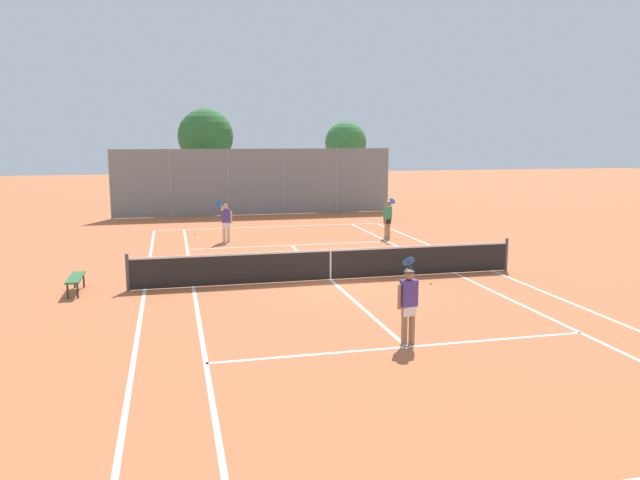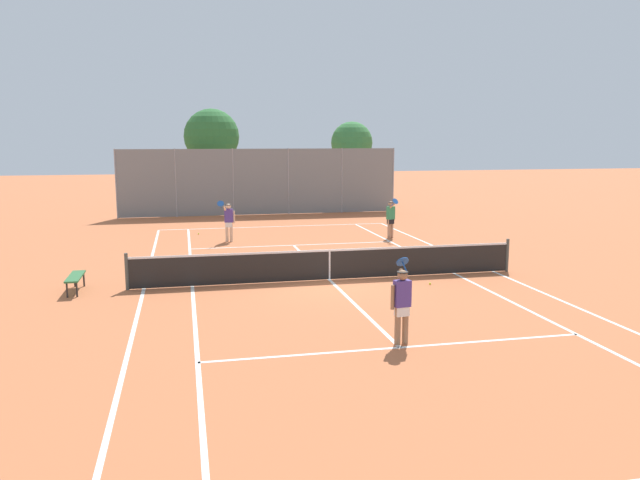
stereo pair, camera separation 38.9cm
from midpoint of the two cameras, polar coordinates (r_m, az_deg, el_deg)
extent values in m
plane|color=#BC663D|center=(19.16, 0.38, -3.66)|extent=(120.00, 120.00, 0.00)
cube|color=silver|center=(30.66, -4.95, 1.22)|extent=(11.00, 0.10, 0.01)
cube|color=silver|center=(18.66, -16.31, -4.39)|extent=(0.10, 23.80, 0.01)
cube|color=silver|center=(21.13, 15.03, -2.75)|extent=(0.10, 23.80, 0.01)
cube|color=silver|center=(18.63, -12.09, -4.24)|extent=(0.10, 23.80, 0.01)
cube|color=silver|center=(20.52, 11.66, -2.98)|extent=(0.10, 23.80, 0.01)
cube|color=silver|center=(13.26, 7.10, -9.68)|extent=(8.26, 0.10, 0.01)
cube|color=silver|center=(25.30, -3.09, -0.48)|extent=(8.26, 0.10, 0.01)
cube|color=silver|center=(19.16, 0.38, -3.66)|extent=(0.10, 12.80, 0.01)
cylinder|color=#474C47|center=(18.57, -17.77, -2.84)|extent=(0.10, 0.10, 1.07)
cylinder|color=#474C47|center=(21.24, 16.16, -1.27)|extent=(0.10, 0.10, 1.07)
cube|color=black|center=(19.06, 0.38, -2.30)|extent=(11.90, 0.02, 0.89)
cube|color=white|center=(18.97, 0.38, -0.96)|extent=(11.90, 0.03, 0.06)
cube|color=white|center=(19.06, 0.38, -2.36)|extent=(0.05, 0.03, 0.89)
cylinder|color=#936B4C|center=(13.32, 6.88, -7.75)|extent=(0.13, 0.13, 0.82)
cylinder|color=#936B4C|center=(13.40, 7.57, -7.66)|extent=(0.13, 0.13, 0.82)
cube|color=white|center=(13.27, 7.26, -6.34)|extent=(0.30, 0.21, 0.24)
cube|color=#4C388C|center=(13.18, 7.29, -4.83)|extent=(0.36, 0.24, 0.56)
sphere|color=#936B4C|center=(13.09, 7.32, -3.18)|extent=(0.22, 0.22, 0.22)
cylinder|color=black|center=(13.07, 7.33, -2.89)|extent=(0.23, 0.23, 0.02)
cylinder|color=#936B4C|center=(13.09, 6.43, -5.18)|extent=(0.08, 0.08, 0.52)
cylinder|color=#936B4C|center=(13.29, 7.52, -3.43)|extent=(0.14, 0.46, 0.35)
cylinder|color=#1E4C99|center=(13.54, 7.50, -2.50)|extent=(0.06, 0.25, 0.22)
cylinder|color=#1E4C99|center=(13.62, 7.27, -1.95)|extent=(0.30, 0.23, 0.23)
cylinder|color=beige|center=(26.34, -8.80, 0.71)|extent=(0.13, 0.13, 0.82)
cylinder|color=beige|center=(26.36, -9.18, 0.70)|extent=(0.13, 0.13, 0.82)
cube|color=white|center=(26.30, -9.01, 1.42)|extent=(0.31, 0.23, 0.24)
cube|color=#4C388C|center=(26.26, -9.03, 2.19)|extent=(0.37, 0.26, 0.56)
sphere|color=beige|center=(26.21, -9.05, 3.04)|extent=(0.22, 0.22, 0.22)
cylinder|color=black|center=(26.21, -9.05, 3.18)|extent=(0.23, 0.23, 0.02)
cylinder|color=beige|center=(26.24, -8.55, 2.07)|extent=(0.08, 0.08, 0.52)
cylinder|color=beige|center=(26.10, -9.36, 2.78)|extent=(0.16, 0.46, 0.35)
cylinder|color=#1E4C99|center=(25.84, -9.72, 3.07)|extent=(0.08, 0.25, 0.22)
cylinder|color=#1E4C99|center=(25.71, -9.75, 3.28)|extent=(0.31, 0.24, 0.23)
cylinder|color=tan|center=(27.35, 5.90, 1.08)|extent=(0.13, 0.13, 0.82)
cylinder|color=tan|center=(27.22, 5.63, 1.05)|extent=(0.13, 0.13, 0.82)
cube|color=black|center=(27.24, 5.78, 1.75)|extent=(0.33, 0.29, 0.24)
cube|color=#338C59|center=(27.19, 5.79, 2.51)|extent=(0.39, 0.33, 0.56)
sphere|color=tan|center=(27.15, 5.80, 3.32)|extent=(0.22, 0.22, 0.22)
cylinder|color=black|center=(27.14, 5.81, 3.46)|extent=(0.23, 0.23, 0.02)
cylinder|color=tan|center=(27.36, 6.11, 2.41)|extent=(0.08, 0.08, 0.52)
cylinder|color=tan|center=(26.97, 5.82, 3.07)|extent=(0.27, 0.44, 0.35)
cylinder|color=#1E4C99|center=(26.68, 6.03, 3.34)|extent=(0.14, 0.24, 0.22)
cylinder|color=#1E4C99|center=(26.59, 6.22, 3.56)|extent=(0.34, 0.30, 0.23)
sphere|color=#D1DB33|center=(23.11, 6.70, -1.40)|extent=(0.07, 0.07, 0.07)
sphere|color=#D1DB33|center=(28.62, -11.76, 0.54)|extent=(0.07, 0.07, 0.07)
sphere|color=#D1DB33|center=(18.84, 9.53, -3.91)|extent=(0.07, 0.07, 0.07)
cube|color=#2D6638|center=(18.84, -22.01, -3.21)|extent=(0.36, 1.50, 0.05)
cylinder|color=#262626|center=(19.49, -21.33, -3.47)|extent=(0.05, 0.05, 0.41)
cylinder|color=#262626|center=(18.25, -21.86, -4.33)|extent=(0.05, 0.05, 0.41)
cylinder|color=#262626|center=(19.52, -22.06, -3.49)|extent=(0.05, 0.05, 0.41)
cylinder|color=#262626|center=(18.29, -22.64, -4.35)|extent=(0.05, 0.05, 0.41)
cylinder|color=gray|center=(35.22, -18.95, 4.85)|extent=(0.08, 0.08, 3.73)
cylinder|color=gray|center=(35.07, -13.85, 5.06)|extent=(0.08, 0.08, 3.73)
cylinder|color=gray|center=(35.19, -8.73, 5.24)|extent=(0.08, 0.08, 3.73)
cylinder|color=gray|center=(35.58, -3.69, 5.37)|extent=(0.08, 0.08, 3.73)
cylinder|color=gray|center=(36.24, 1.20, 5.46)|extent=(0.08, 0.08, 3.73)
cylinder|color=gray|center=(37.15, 5.89, 5.51)|extent=(0.08, 0.08, 3.73)
cube|color=slate|center=(35.35, -6.20, 5.31)|extent=(15.63, 0.02, 3.69)
cylinder|color=brown|center=(37.81, -10.58, 5.10)|extent=(0.24, 0.24, 3.26)
sphere|color=#2D6B33|center=(37.71, -10.71, 9.29)|extent=(3.24, 3.24, 3.24)
sphere|color=#2D6B33|center=(37.48, -10.61, 8.67)|extent=(1.84, 1.84, 1.84)
cylinder|color=brown|center=(39.93, 2.06, 5.36)|extent=(0.29, 0.29, 3.11)
sphere|color=#387A3D|center=(39.84, 2.08, 8.90)|extent=(2.61, 2.61, 2.61)
sphere|color=#387A3D|center=(39.95, 1.86, 8.44)|extent=(1.72, 1.72, 1.72)
camera|label=1|loc=(0.19, -90.55, -0.09)|focal=35.00mm
camera|label=2|loc=(0.19, 89.45, 0.09)|focal=35.00mm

